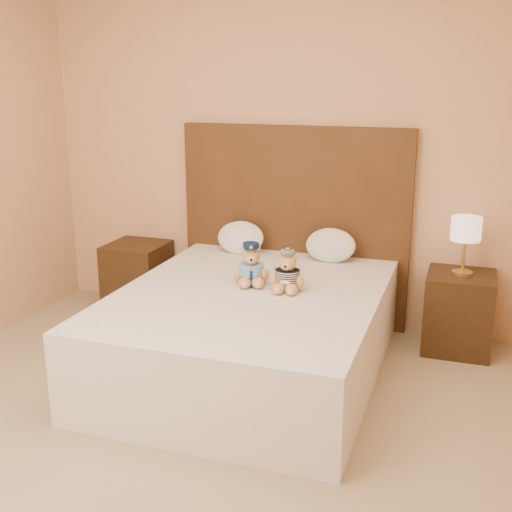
{
  "coord_description": "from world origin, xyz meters",
  "views": [
    {
      "loc": [
        1.27,
        -2.39,
        1.86
      ],
      "look_at": [
        -0.04,
        1.45,
        0.71
      ],
      "focal_mm": 45.0,
      "sensor_mm": 36.0,
      "label": 1
    }
  ],
  "objects": [
    {
      "name": "ground",
      "position": [
        0.0,
        0.0,
        0.0
      ],
      "size": [
        4.0,
        4.5,
        0.0
      ],
      "primitive_type": "cube",
      "color": "tan",
      "rests_on": "ground"
    },
    {
      "name": "room_walls",
      "position": [
        0.0,
        0.46,
        1.81
      ],
      "size": [
        4.04,
        4.52,
        2.72
      ],
      "color": "tan",
      "rests_on": "ground"
    },
    {
      "name": "bed",
      "position": [
        0.0,
        1.2,
        0.28
      ],
      "size": [
        1.6,
        2.0,
        0.55
      ],
      "color": "white",
      "rests_on": "ground"
    },
    {
      "name": "headboard",
      "position": [
        0.0,
        2.21,
        0.75
      ],
      "size": [
        1.75,
        0.08,
        1.5
      ],
      "primitive_type": "cube",
      "color": "#4C2C17",
      "rests_on": "ground"
    },
    {
      "name": "nightstand_left",
      "position": [
        -1.25,
        2.0,
        0.28
      ],
      "size": [
        0.45,
        0.45,
        0.55
      ],
      "primitive_type": "cube",
      "color": "#352310",
      "rests_on": "ground"
    },
    {
      "name": "nightstand_right",
      "position": [
        1.25,
        2.0,
        0.28
      ],
      "size": [
        0.45,
        0.45,
        0.55
      ],
      "primitive_type": "cube",
      "color": "#352310",
      "rests_on": "ground"
    },
    {
      "name": "lamp",
      "position": [
        1.25,
        2.0,
        0.85
      ],
      "size": [
        0.2,
        0.2,
        0.4
      ],
      "color": "gold",
      "rests_on": "nightstand_right"
    },
    {
      "name": "teddy_police",
      "position": [
        -0.04,
        1.33,
        0.69
      ],
      "size": [
        0.3,
        0.3,
        0.28
      ],
      "primitive_type": null,
      "rotation": [
        0.0,
        0.0,
        0.35
      ],
      "color": "#BF814A",
      "rests_on": "bed"
    },
    {
      "name": "teddy_prisoner",
      "position": [
        0.22,
        1.28,
        0.68
      ],
      "size": [
        0.25,
        0.24,
        0.26
      ],
      "primitive_type": null,
      "rotation": [
        0.0,
        0.0,
        0.08
      ],
      "color": "#BF814A",
      "rests_on": "bed"
    },
    {
      "name": "pillow_left",
      "position": [
        -0.37,
        2.03,
        0.68
      ],
      "size": [
        0.37,
        0.24,
        0.26
      ],
      "primitive_type": "ellipsoid",
      "color": "white",
      "rests_on": "bed"
    },
    {
      "name": "pillow_right",
      "position": [
        0.33,
        2.03,
        0.68
      ],
      "size": [
        0.36,
        0.24,
        0.26
      ],
      "primitive_type": "ellipsoid",
      "color": "white",
      "rests_on": "bed"
    }
  ]
}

